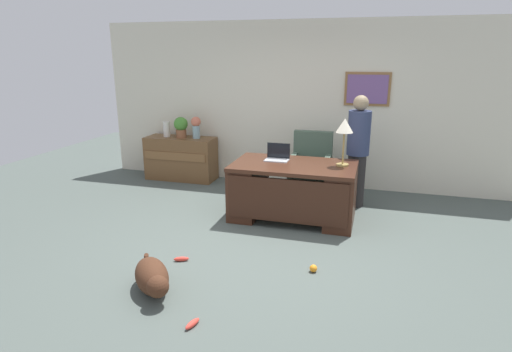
{
  "coord_description": "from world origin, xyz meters",
  "views": [
    {
      "loc": [
        1.22,
        -4.39,
        2.17
      ],
      "look_at": [
        -0.13,
        0.3,
        0.75
      ],
      "focal_mm": 29.55,
      "sensor_mm": 36.0,
      "label": 1
    }
  ],
  "objects_px": {
    "desk": "(293,190)",
    "credenza": "(181,158)",
    "person_standing": "(358,151)",
    "potted_plant": "(181,126)",
    "vase_empty": "(167,129)",
    "dog_toy_bone": "(181,259)",
    "dog_lying": "(152,277)",
    "desk_lamp": "(345,129)",
    "vase_with_flowers": "(196,126)",
    "dog_toy_plush": "(192,324)",
    "laptop": "(278,156)",
    "dog_toy_ball": "(313,268)",
    "armchair": "(311,168)"
  },
  "relations": [
    {
      "from": "vase_with_flowers",
      "to": "dog_toy_ball",
      "type": "distance_m",
      "value": 3.8
    },
    {
      "from": "armchair",
      "to": "dog_toy_ball",
      "type": "relative_size",
      "value": 12.99
    },
    {
      "from": "laptop",
      "to": "dog_lying",
      "type": "bearing_deg",
      "value": -104.89
    },
    {
      "from": "dog_lying",
      "to": "vase_empty",
      "type": "bearing_deg",
      "value": 115.01
    },
    {
      "from": "vase_empty",
      "to": "dog_toy_plush",
      "type": "distance_m",
      "value": 4.57
    },
    {
      "from": "vase_empty",
      "to": "dog_toy_ball",
      "type": "distance_m",
      "value": 4.17
    },
    {
      "from": "armchair",
      "to": "dog_toy_plush",
      "type": "height_order",
      "value": "armchair"
    },
    {
      "from": "credenza",
      "to": "vase_empty",
      "type": "xyz_separation_m",
      "value": [
        -0.25,
        0.0,
        0.51
      ]
    },
    {
      "from": "credenza",
      "to": "person_standing",
      "type": "height_order",
      "value": "person_standing"
    },
    {
      "from": "desk",
      "to": "vase_empty",
      "type": "bearing_deg",
      "value": 152.57
    },
    {
      "from": "desk",
      "to": "credenza",
      "type": "relative_size",
      "value": 1.33
    },
    {
      "from": "credenza",
      "to": "laptop",
      "type": "bearing_deg",
      "value": -29.3
    },
    {
      "from": "desk_lamp",
      "to": "dog_toy_bone",
      "type": "distance_m",
      "value": 2.59
    },
    {
      "from": "credenza",
      "to": "desk_lamp",
      "type": "relative_size",
      "value": 1.99
    },
    {
      "from": "vase_with_flowers",
      "to": "dog_toy_ball",
      "type": "xyz_separation_m",
      "value": [
        2.48,
        -2.72,
        -0.93
      ]
    },
    {
      "from": "credenza",
      "to": "laptop",
      "type": "relative_size",
      "value": 3.85
    },
    {
      "from": "dog_lying",
      "to": "potted_plant",
      "type": "xyz_separation_m",
      "value": [
        -1.37,
        3.52,
        0.8
      ]
    },
    {
      "from": "desk_lamp",
      "to": "dog_toy_ball",
      "type": "height_order",
      "value": "desk_lamp"
    },
    {
      "from": "person_standing",
      "to": "laptop",
      "type": "xyz_separation_m",
      "value": [
        -1.05,
        -0.57,
        -0.02
      ]
    },
    {
      "from": "vase_empty",
      "to": "dog_toy_plush",
      "type": "bearing_deg",
      "value": -60.42
    },
    {
      "from": "laptop",
      "to": "vase_empty",
      "type": "bearing_deg",
      "value": 153.45
    },
    {
      "from": "laptop",
      "to": "armchair",
      "type": "bearing_deg",
      "value": 65.62
    },
    {
      "from": "laptop",
      "to": "credenza",
      "type": "bearing_deg",
      "value": 150.7
    },
    {
      "from": "person_standing",
      "to": "potted_plant",
      "type": "bearing_deg",
      "value": 169.47
    },
    {
      "from": "desk_lamp",
      "to": "vase_with_flowers",
      "type": "height_order",
      "value": "desk_lamp"
    },
    {
      "from": "desk",
      "to": "vase_with_flowers",
      "type": "relative_size",
      "value": 4.34
    },
    {
      "from": "credenza",
      "to": "dog_toy_plush",
      "type": "relative_size",
      "value": 7.38
    },
    {
      "from": "potted_plant",
      "to": "dog_toy_ball",
      "type": "bearing_deg",
      "value": -44.59
    },
    {
      "from": "vase_empty",
      "to": "dog_toy_plush",
      "type": "xyz_separation_m",
      "value": [
        2.22,
        -3.91,
        -0.87
      ]
    },
    {
      "from": "dog_toy_bone",
      "to": "potted_plant",
      "type": "bearing_deg",
      "value": 115.03
    },
    {
      "from": "vase_empty",
      "to": "dog_toy_bone",
      "type": "height_order",
      "value": "vase_empty"
    },
    {
      "from": "armchair",
      "to": "dog_lying",
      "type": "height_order",
      "value": "armchair"
    },
    {
      "from": "laptop",
      "to": "desk_lamp",
      "type": "height_order",
      "value": "desk_lamp"
    },
    {
      "from": "person_standing",
      "to": "laptop",
      "type": "distance_m",
      "value": 1.19
    },
    {
      "from": "laptop",
      "to": "dog_toy_plush",
      "type": "bearing_deg",
      "value": -91.28
    },
    {
      "from": "desk_lamp",
      "to": "vase_with_flowers",
      "type": "bearing_deg",
      "value": 155.09
    },
    {
      "from": "laptop",
      "to": "dog_toy_plush",
      "type": "height_order",
      "value": "laptop"
    },
    {
      "from": "desk",
      "to": "potted_plant",
      "type": "distance_m",
      "value": 2.68
    },
    {
      "from": "potted_plant",
      "to": "desk_lamp",
      "type": "bearing_deg",
      "value": -22.7
    },
    {
      "from": "vase_with_flowers",
      "to": "dog_toy_plush",
      "type": "distance_m",
      "value": 4.34
    },
    {
      "from": "desk",
      "to": "dog_toy_bone",
      "type": "xyz_separation_m",
      "value": [
        -0.92,
        -1.57,
        -0.38
      ]
    },
    {
      "from": "desk",
      "to": "vase_empty",
      "type": "relative_size",
      "value": 6.02
    },
    {
      "from": "desk",
      "to": "dog_toy_plush",
      "type": "height_order",
      "value": "desk"
    },
    {
      "from": "dog_lying",
      "to": "desk_lamp",
      "type": "xyz_separation_m",
      "value": [
        1.52,
        2.32,
        1.1
      ]
    },
    {
      "from": "armchair",
      "to": "dog_lying",
      "type": "relative_size",
      "value": 1.63
    },
    {
      "from": "dog_toy_plush",
      "to": "dog_toy_bone",
      "type": "bearing_deg",
      "value": 120.09
    },
    {
      "from": "credenza",
      "to": "dog_toy_bone",
      "type": "xyz_separation_m",
      "value": [
        1.37,
        -2.89,
        -0.35
      ]
    },
    {
      "from": "armchair",
      "to": "vase_with_flowers",
      "type": "distance_m",
      "value": 2.16
    },
    {
      "from": "credenza",
      "to": "dog_toy_plush",
      "type": "distance_m",
      "value": 4.38
    },
    {
      "from": "armchair",
      "to": "vase_empty",
      "type": "xyz_separation_m",
      "value": [
        -2.63,
        0.37,
        0.43
      ]
    }
  ]
}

